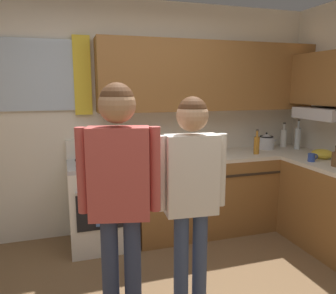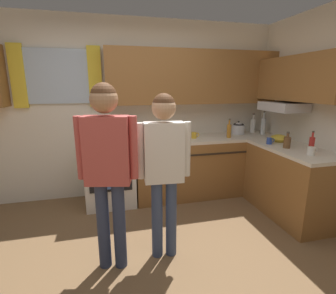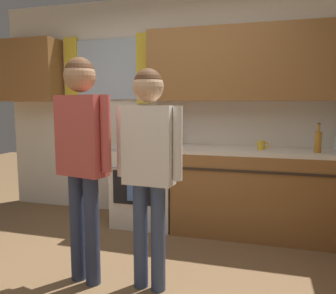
# 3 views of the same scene
# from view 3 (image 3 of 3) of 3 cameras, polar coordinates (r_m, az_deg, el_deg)

# --- Properties ---
(back_wall_unit) EXTENTS (4.60, 0.42, 2.60)m
(back_wall_unit) POSITION_cam_3_polar(r_m,az_deg,el_deg) (3.94, 3.20, 9.26)
(back_wall_unit) COLOR silver
(back_wall_unit) RESTS_ON ground
(kitchen_counter_run) EXTENTS (2.22, 1.82, 0.90)m
(kitchen_counter_run) POSITION_cam_3_polar(r_m,az_deg,el_deg) (3.40, 23.77, -8.87)
(kitchen_counter_run) COLOR brown
(kitchen_counter_run) RESTS_ON ground
(stove_oven) EXTENTS (0.67, 0.67, 1.10)m
(stove_oven) POSITION_cam_3_polar(r_m,az_deg,el_deg) (3.89, -3.51, -6.05)
(stove_oven) COLOR silver
(stove_oven) RESTS_ON ground
(bottle_oil_amber) EXTENTS (0.06, 0.06, 0.29)m
(bottle_oil_amber) POSITION_cam_3_polar(r_m,az_deg,el_deg) (3.50, 24.01, 0.87)
(bottle_oil_amber) COLOR #B27223
(bottle_oil_amber) RESTS_ON kitchen_counter_run
(mug_mustard_yellow) EXTENTS (0.12, 0.08, 0.09)m
(mug_mustard_yellow) POSITION_cam_3_polar(r_m,az_deg,el_deg) (3.56, 15.53, 0.29)
(mug_mustard_yellow) COLOR gold
(mug_mustard_yellow) RESTS_ON kitchen_counter_run
(adult_left) EXTENTS (0.51, 0.24, 1.69)m
(adult_left) POSITION_cam_3_polar(r_m,az_deg,el_deg) (2.56, -14.36, 0.45)
(adult_left) COLOR #2D3856
(adult_left) RESTS_ON ground
(adult_in_plaid) EXTENTS (0.50, 0.22, 1.60)m
(adult_in_plaid) POSITION_cam_3_polar(r_m,az_deg,el_deg) (2.39, -3.29, -1.15)
(adult_in_plaid) COLOR #38476B
(adult_in_plaid) RESTS_ON ground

